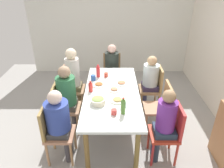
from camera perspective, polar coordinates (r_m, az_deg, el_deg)
name	(u,v)px	position (r m, az deg, el deg)	size (l,w,h in m)	color
ground_plane	(112,128)	(3.90, 0.00, -11.86)	(5.92, 5.92, 0.00)	#9A9793
wall_left	(112,24)	(5.64, -0.02, 15.83)	(0.12, 4.25, 2.60)	silver
dining_table	(112,96)	(3.50, 0.00, -3.38)	(1.95, 0.89, 0.76)	white
chair_0	(170,130)	(3.18, 15.32, -11.92)	(0.40, 0.40, 0.90)	#B53420
person_0	(165,120)	(3.05, 14.03, -9.50)	(0.30, 0.30, 1.16)	#2B3544
chair_1	(161,105)	(3.69, 12.96, -5.46)	(0.40, 0.40, 0.90)	#A57655
chair_2	(63,105)	(3.68, -12.96, -5.47)	(0.40, 0.40, 0.90)	#AC7C5A
person_2	(67,94)	(3.55, -11.92, -2.55)	(0.31, 0.31, 1.22)	#394540
chair_3	(54,130)	(3.18, -15.31, -11.93)	(0.40, 0.40, 0.90)	#AC7558
person_3	(59,120)	(3.04, -14.11, -9.26)	(0.33, 0.33, 1.16)	#3E3F41
chair_4	(70,86)	(4.23, -11.23, -0.60)	(0.40, 0.40, 0.90)	#A57B58
person_4	(74,75)	(4.10, -10.28, 2.36)	(0.30, 0.30, 1.28)	brown
chair_5	(154,86)	(4.23, 11.21, -0.59)	(0.40, 0.40, 0.90)	#A57B51
person_5	(150,78)	(4.13, 10.18, 1.47)	(0.30, 0.30, 1.14)	#303356
chair_6	(112,71)	(4.78, -0.01, 3.47)	(0.40, 0.40, 0.90)	#B37A4F
person_6	(112,65)	(4.62, -0.01, 5.02)	(0.30, 0.30, 1.16)	#3F3F43
plate_0	(118,100)	(3.23, 1.54, -4.30)	(0.24, 0.24, 0.04)	silver
plate_1	(122,83)	(3.71, 2.61, 0.29)	(0.24, 0.24, 0.04)	white
plate_2	(99,84)	(3.67, -3.52, -0.13)	(0.24, 0.24, 0.04)	silver
plate_3	(114,90)	(3.51, 0.63, -1.50)	(0.21, 0.21, 0.04)	silver
bowl_0	(98,101)	(3.15, -3.81, -4.50)	(0.22, 0.22, 0.10)	beige
cup_0	(123,105)	(3.07, 3.11, -5.54)	(0.11, 0.07, 0.10)	#4B8759
cup_1	(93,78)	(3.83, -5.02, 1.71)	(0.12, 0.09, 0.10)	#3159A4
cup_2	(114,112)	(2.94, 0.57, -7.52)	(0.11, 0.08, 0.07)	#CF433D
cup_3	(106,75)	(3.95, -1.56, 2.51)	(0.11, 0.07, 0.08)	#C44733
bottle_0	(123,106)	(2.91, 3.08, -5.97)	(0.06, 0.06, 0.25)	#4C7C2F
bottle_1	(91,87)	(3.46, -5.76, -0.73)	(0.07, 0.07, 0.19)	red
bottle_2	(98,71)	(3.92, -3.73, 3.45)	(0.07, 0.07, 0.24)	red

